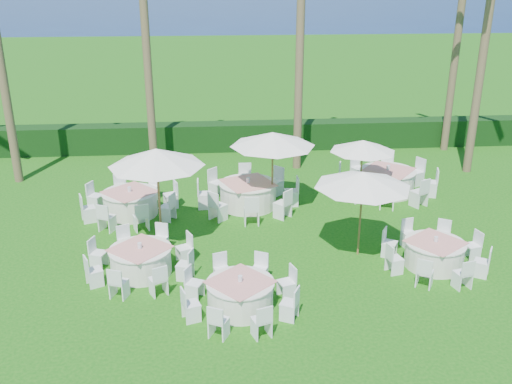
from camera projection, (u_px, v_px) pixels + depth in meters
The scene contains 17 objects.
ground at pixel (294, 285), 14.57m from camera, with size 120.00×120.00×0.00m, color #11510D.
hedge at pixel (256, 136), 25.50m from camera, with size 34.00×1.00×1.20m, color black.
ocean at pixel (218, 12), 109.28m from camera, with size 260.00×260.00×0.00m, color #082054.
banquet_table_a at pixel (141, 260), 15.04m from camera, with size 2.84×2.84×0.88m.
banquet_table_b at pixel (240, 294), 13.47m from camera, with size 2.79×2.79×0.87m.
banquet_table_c at pixel (434, 253), 15.42m from camera, with size 2.83×2.83×0.87m.
banquet_table_d at pixel (131, 202), 18.68m from camera, with size 3.10×3.10×0.96m.
banquet_table_e at pixel (248, 194), 19.30m from camera, with size 3.41×3.41×1.03m.
banquet_table_f at pixel (387, 181), 20.48m from camera, with size 3.45×3.45×1.04m.
umbrella_a at pixel (156, 157), 15.87m from camera, with size 2.72×2.72×2.91m.
umbrella_b at pixel (363, 179), 15.35m from camera, with size 2.66×2.66×2.47m.
umbrella_c at pixel (273, 139), 18.42m from camera, with size 2.79×2.79×2.65m.
umbrella_d at pixel (363, 146), 19.04m from camera, with size 2.22×2.22×2.24m.
palm_b at pixel (145, 28), 21.48m from camera, with size 4.40×4.02×10.04m.
palm_c at pixel (301, 9), 21.02m from camera, with size 4.40×3.97×11.40m.
palm_d at pixel (457, 41), 23.90m from camera, with size 4.27×4.36×8.55m.
palm_e at pixel (485, 37), 20.95m from camera, with size 4.40×4.14×9.53m.
Camera 1 is at (-2.00, -12.59, 7.52)m, focal length 40.00 mm.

